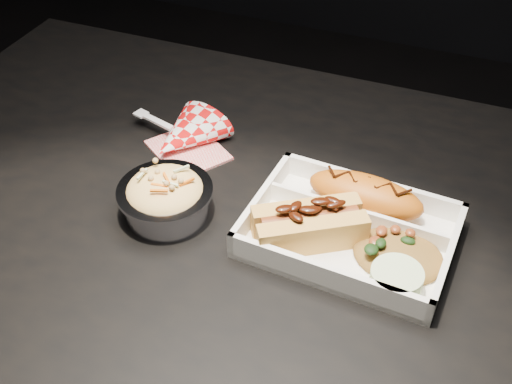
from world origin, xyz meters
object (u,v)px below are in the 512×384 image
(food_tray, at_px, (350,234))
(napkin_fork, at_px, (184,137))
(foil_coleslaw_cup, at_px, (165,196))
(fried_pastry, at_px, (365,195))
(dining_table, at_px, (255,270))
(hotdog, at_px, (309,223))

(food_tray, distance_m, napkin_fork, 0.30)
(food_tray, xyz_separation_m, foil_coleslaw_cup, (-0.24, -0.04, 0.02))
(fried_pastry, distance_m, foil_coleslaw_cup, 0.26)
(dining_table, relative_size, food_tray, 4.59)
(fried_pastry, height_order, foil_coleslaw_cup, foil_coleslaw_cup)
(dining_table, xyz_separation_m, foil_coleslaw_cup, (-0.11, -0.03, 0.12))
(dining_table, height_order, food_tray, food_tray)
(dining_table, distance_m, hotdog, 0.14)
(fried_pastry, xyz_separation_m, hotdog, (-0.05, -0.08, 0.00))
(hotdog, bearing_deg, fried_pastry, 24.78)
(dining_table, relative_size, hotdog, 8.22)
(food_tray, xyz_separation_m, napkin_fork, (-0.28, 0.10, 0.01))
(foil_coleslaw_cup, bearing_deg, hotdog, 5.21)
(food_tray, height_order, foil_coleslaw_cup, foil_coleslaw_cup)
(fried_pastry, bearing_deg, hotdog, -122.54)
(dining_table, distance_m, food_tray, 0.16)
(dining_table, xyz_separation_m, fried_pastry, (0.13, 0.07, 0.12))
(food_tray, xyz_separation_m, fried_pastry, (0.00, 0.06, 0.02))
(food_tray, height_order, napkin_fork, napkin_fork)
(food_tray, relative_size, foil_coleslaw_cup, 2.12)
(fried_pastry, distance_m, napkin_fork, 0.29)
(fried_pastry, bearing_deg, foil_coleslaw_cup, -158.11)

